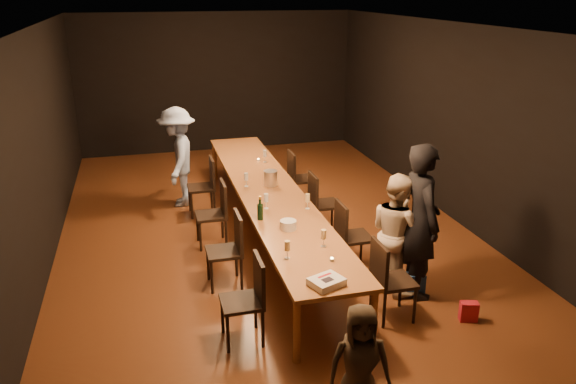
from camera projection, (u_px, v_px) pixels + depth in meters
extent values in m
plane|color=#4D2313|center=(270.00, 238.00, 8.29)|extent=(10.00, 10.00, 0.00)
cube|color=black|center=(217.00, 83.00, 12.31)|extent=(6.00, 0.04, 3.00)
cube|color=black|center=(463.00, 355.00, 3.24)|extent=(6.00, 0.04, 3.00)
cube|color=black|center=(36.00, 155.00, 7.05)|extent=(0.04, 10.00, 3.00)
cube|color=black|center=(461.00, 126.00, 8.50)|extent=(0.04, 10.00, 3.00)
cube|color=silver|center=(267.00, 27.00, 7.26)|extent=(6.00, 10.00, 0.04)
cube|color=brown|center=(269.00, 192.00, 8.04)|extent=(0.90, 6.00, 0.05)
cylinder|color=brown|center=(297.00, 331.00, 5.45)|extent=(0.08, 0.08, 0.70)
cylinder|color=brown|center=(373.00, 319.00, 5.64)|extent=(0.08, 0.08, 0.70)
cylinder|color=brown|center=(215.00, 161.00, 10.71)|extent=(0.08, 0.08, 0.70)
cylinder|color=brown|center=(256.00, 158.00, 10.90)|extent=(0.08, 0.08, 0.70)
imported|color=black|center=(421.00, 221.00, 6.52)|extent=(0.48, 0.70, 1.87)
imported|color=beige|center=(396.00, 232.00, 6.70)|extent=(0.70, 0.82, 1.47)
imported|color=#8FAADD|center=(178.00, 157.00, 9.30)|extent=(0.79, 1.16, 1.67)
imported|color=#3C3022|center=(359.00, 364.00, 4.66)|extent=(0.59, 0.43, 1.09)
cube|color=red|center=(469.00, 312.00, 6.21)|extent=(0.22, 0.16, 0.23)
cube|color=#24509F|center=(415.00, 284.00, 6.74)|extent=(0.24, 0.18, 0.27)
cube|color=white|center=(327.00, 282.00, 5.48)|extent=(0.39, 0.35, 0.07)
cube|color=black|center=(328.00, 280.00, 5.44)|extent=(0.13, 0.11, 0.00)
cube|color=red|center=(325.00, 275.00, 5.52)|extent=(0.16, 0.08, 0.00)
cylinder|color=white|center=(288.00, 225.00, 6.73)|extent=(0.22, 0.22, 0.11)
cylinder|color=silver|center=(270.00, 178.00, 8.19)|extent=(0.24, 0.24, 0.22)
cylinder|color=#B2B7B2|center=(332.00, 260.00, 5.97)|extent=(0.05, 0.05, 0.03)
cylinder|color=#B2B7B2|center=(273.00, 180.00, 8.41)|extent=(0.05, 0.05, 0.03)
cylinder|color=#B2B7B2|center=(258.00, 160.00, 9.38)|extent=(0.05, 0.05, 0.03)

